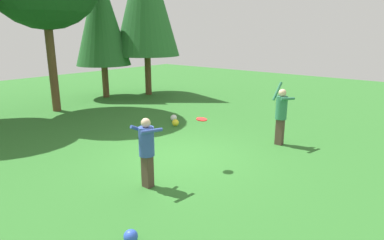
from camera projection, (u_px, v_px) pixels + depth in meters
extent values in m
plane|color=#2D6B28|center=(180.00, 157.00, 9.18)|extent=(40.00, 40.00, 0.00)
cube|color=#4C382D|center=(280.00, 132.00, 10.15)|extent=(0.19, 0.22, 0.82)
cylinder|color=#2D7551|center=(281.00, 108.00, 9.96)|extent=(0.34, 0.34, 0.71)
sphere|color=beige|center=(282.00, 93.00, 9.84)|extent=(0.23, 0.23, 0.23)
cylinder|color=#2D7551|center=(288.00, 99.00, 9.72)|extent=(0.61, 0.23, 0.13)
cylinder|color=#2D7551|center=(277.00, 91.00, 9.99)|extent=(0.39, 0.17, 0.56)
cube|color=#4C382D|center=(148.00, 171.00, 7.36)|extent=(0.19, 0.22, 0.75)
cylinder|color=#334C9E|center=(146.00, 141.00, 7.18)|extent=(0.34, 0.34, 0.65)
sphere|color=beige|center=(146.00, 123.00, 7.07)|extent=(0.21, 0.21, 0.21)
cylinder|color=#334C9E|center=(141.00, 130.00, 7.27)|extent=(0.54, 0.15, 0.32)
cylinder|color=#334C9E|center=(151.00, 131.00, 6.97)|extent=(0.56, 0.15, 0.12)
cylinder|color=red|center=(202.00, 119.00, 8.24)|extent=(0.29, 0.29, 0.05)
sphere|color=blue|center=(131.00, 236.00, 5.42)|extent=(0.24, 0.24, 0.24)
sphere|color=yellow|center=(175.00, 123.00, 12.23)|extent=(0.26, 0.26, 0.26)
sphere|color=white|center=(174.00, 118.00, 12.94)|extent=(0.25, 0.25, 0.25)
cylinder|color=brown|center=(105.00, 68.00, 17.37)|extent=(0.33, 0.33, 3.11)
cone|color=#28662D|center=(101.00, 16.00, 16.69)|extent=(2.80, 2.80, 4.98)
cylinder|color=brown|center=(52.00, 60.00, 14.09)|extent=(0.35, 0.35, 4.44)
cylinder|color=brown|center=(148.00, 59.00, 18.06)|extent=(0.34, 0.34, 3.90)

